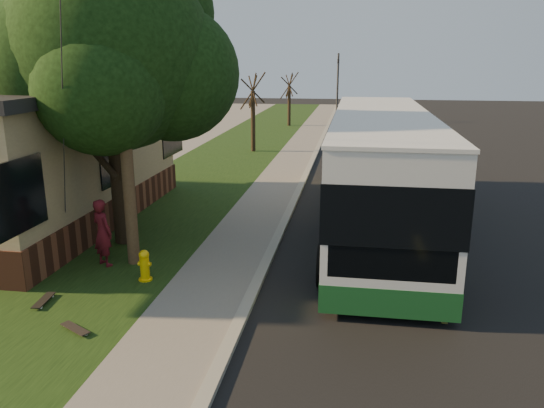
{
  "coord_description": "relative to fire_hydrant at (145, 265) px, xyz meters",
  "views": [
    {
      "loc": [
        2.1,
        -10.85,
        5.05
      ],
      "look_at": [
        0.09,
        1.93,
        1.5
      ],
      "focal_mm": 35.0,
      "sensor_mm": 36.0,
      "label": 1
    }
  ],
  "objects": [
    {
      "name": "ground",
      "position": [
        2.6,
        0.0,
        -0.43
      ],
      "size": [
        120.0,
        120.0,
        0.0
      ],
      "primitive_type": "plane",
      "color": "black",
      "rests_on": "ground"
    },
    {
      "name": "road",
      "position": [
        6.6,
        10.0,
        -0.43
      ],
      "size": [
        8.0,
        80.0,
        0.01
      ],
      "primitive_type": "cube",
      "color": "black",
      "rests_on": "ground"
    },
    {
      "name": "curb",
      "position": [
        2.6,
        10.0,
        -0.37
      ],
      "size": [
        0.25,
        80.0,
        0.12
      ],
      "primitive_type": "cube",
      "color": "gray",
      "rests_on": "ground"
    },
    {
      "name": "sidewalk",
      "position": [
        1.6,
        10.0,
        -0.39
      ],
      "size": [
        2.0,
        80.0,
        0.08
      ],
      "primitive_type": "cube",
      "color": "slate",
      "rests_on": "ground"
    },
    {
      "name": "grass_verge",
      "position": [
        -1.9,
        10.0,
        -0.4
      ],
      "size": [
        5.0,
        80.0,
        0.07
      ],
      "primitive_type": "cube",
      "color": "black",
      "rests_on": "ground"
    },
    {
      "name": "fire_hydrant",
      "position": [
        0.0,
        0.0,
        0.0
      ],
      "size": [
        0.32,
        0.32,
        0.74
      ],
      "color": "yellow",
      "rests_on": "grass_verge"
    },
    {
      "name": "utility_pole",
      "position": [
        -0.71,
        0.99,
        4.2
      ],
      "size": [
        2.86,
        3.21,
        9.07
      ],
      "color": "#473321",
      "rests_on": "ground"
    },
    {
      "name": "leafy_tree",
      "position": [
        -1.57,
        2.65,
        4.73
      ],
      "size": [
        6.3,
        6.0,
        7.8
      ],
      "color": "black",
      "rests_on": "grass_verge"
    },
    {
      "name": "bare_tree_near",
      "position": [
        -0.9,
        18.0,
        1.72
      ],
      "size": [
        1.38,
        1.21,
        4.31
      ],
      "color": "black",
      "rests_on": "grass_verge"
    },
    {
      "name": "bare_tree_far",
      "position": [
        -0.4,
        30.0,
        1.57
      ],
      "size": [
        1.38,
        1.21,
        4.03
      ],
      "color": "black",
      "rests_on": "grass_verge"
    },
    {
      "name": "traffic_signal",
      "position": [
        3.1,
        34.0,
        2.73
      ],
      "size": [
        0.18,
        0.22,
        5.5
      ],
      "color": "#2D2D30",
      "rests_on": "ground"
    },
    {
      "name": "transit_bus",
      "position": [
        5.48,
        5.21,
        1.45
      ],
      "size": [
        3.01,
        13.05,
        3.53
      ],
      "color": "silver",
      "rests_on": "ground"
    },
    {
      "name": "skateboarder",
      "position": [
        -1.36,
        0.75,
        0.49
      ],
      "size": [
        0.74,
        0.66,
        1.7
      ],
      "primitive_type": "imported",
      "rotation": [
        0.0,
        0.0,
        2.62
      ],
      "color": "#541019",
      "rests_on": "grass_verge"
    },
    {
      "name": "skateboard_main",
      "position": [
        -1.67,
        -1.48,
        -0.31
      ],
      "size": [
        0.29,
        0.8,
        0.07
      ],
      "color": "black",
      "rests_on": "grass_verge"
    },
    {
      "name": "skateboard_spare",
      "position": [
        -0.39,
        -2.5,
        -0.31
      ],
      "size": [
        0.74,
        0.53,
        0.07
      ],
      "color": "black",
      "rests_on": "grass_verge"
    },
    {
      "name": "dumpster",
      "position": [
        -6.9,
        4.79,
        0.18
      ],
      "size": [
        1.42,
        1.2,
        1.14
      ],
      "color": "black",
      "rests_on": "building_lot"
    },
    {
      "name": "distant_car",
      "position": [
        5.67,
        31.12,
        0.31
      ],
      "size": [
        2.14,
        4.48,
        1.48
      ],
      "primitive_type": "imported",
      "rotation": [
        0.0,
        0.0,
        -0.09
      ],
      "color": "black",
      "rests_on": "ground"
    }
  ]
}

